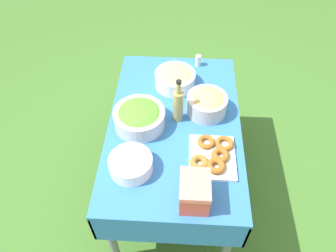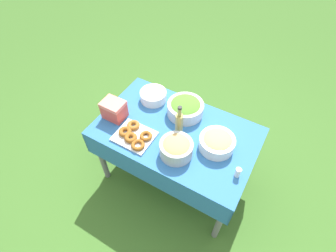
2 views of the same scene
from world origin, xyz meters
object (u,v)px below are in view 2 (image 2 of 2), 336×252
Objects in this scene: olive_oil_bottle at (179,124)px; plate_stack at (153,96)px; salad_bowl at (185,108)px; pasta_bowl at (217,142)px; cooler_box at (114,110)px; bread_bowl at (176,148)px; donut_platter at (134,135)px.

plate_stack is at bearing 148.45° from olive_oil_bottle.
salad_bowl is at bearing 104.92° from olive_oil_bottle.
pasta_bowl is 1.15× the size of plate_stack.
cooler_box reaches higher than plate_stack.
salad_bowl is at bearing -1.78° from plate_stack.
olive_oil_bottle is 1.23× the size of bread_bowl.
pasta_bowl is at bearing 5.43° from olive_oil_bottle.
salad_bowl is at bearing 108.41° from bread_bowl.
olive_oil_bottle reaches higher than pasta_bowl.
cooler_box reaches higher than bread_bowl.
bread_bowl is at bearing -67.28° from olive_oil_bottle.
salad_bowl is 0.57m from cooler_box.
pasta_bowl is 0.88× the size of olive_oil_bottle.
salad_bowl is 0.31m from plate_stack.
pasta_bowl is 0.30m from bread_bowl.
pasta_bowl is at bearing 8.55° from cooler_box.
cooler_box is (-0.26, 0.10, 0.06)m from donut_platter.
olive_oil_bottle reaches higher than donut_platter.
donut_platter is 0.98× the size of olive_oil_bottle.
bread_bowl is at bearing -6.77° from cooler_box.
olive_oil_bottle is 0.54m from cooler_box.
bread_bowl is (0.44, -0.39, 0.03)m from plate_stack.
cooler_box is at bearing -171.45° from pasta_bowl.
olive_oil_bottle is at bearing 10.28° from cooler_box.
pasta_bowl reaches higher than donut_platter.
donut_platter is at bearing -175.40° from bread_bowl.
bread_bowl reaches higher than salad_bowl.
plate_stack is (-0.31, 0.01, -0.02)m from salad_bowl.
bread_bowl is at bearing -41.93° from plate_stack.
salad_bowl is 0.40m from pasta_bowl.
olive_oil_bottle is 0.19m from bread_bowl.
pasta_bowl is 0.30m from olive_oil_bottle.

